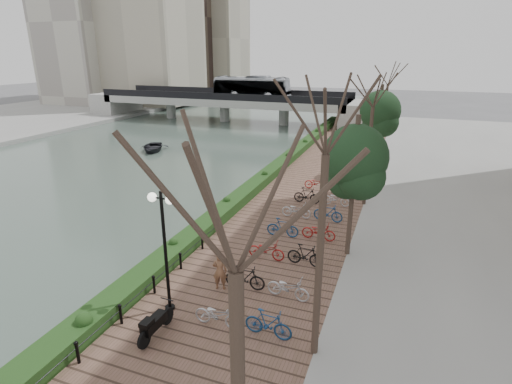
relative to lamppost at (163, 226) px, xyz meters
The scene contains 13 objects.
ground 5.14m from the lamppost, 136.91° to the right, with size 220.00×220.00×0.00m, color #59595B.
river_water 28.88m from the lamppost, 127.70° to the left, with size 30.00×130.00×0.02m, color #4C5F55.
promenade 15.64m from the lamppost, 84.38° to the left, with size 8.00×75.00×0.50m, color brown.
hedge 18.01m from the lamppost, 96.17° to the left, with size 1.10×56.00×0.60m, color #1F3E16.
chain_fence 3.20m from the lamppost, 162.66° to the right, with size 0.10×14.10×0.70m.
lamppost is the anchor object (origin of this frame).
motorcycle 3.19m from the lamppost, 74.87° to the right, with size 0.50×1.60×1.00m, color black, non-canonical shape.
pedestrian 3.37m from the lamppost, 58.19° to the left, with size 0.57×0.38×1.57m, color brown.
bicycle_parking 8.57m from the lamppost, 68.34° to the left, with size 2.40×17.32×1.00m.
street_trees 11.71m from the lamppost, 62.02° to the left, with size 3.20×37.12×6.80m.
bridge 45.78m from the lamppost, 111.30° to the left, with size 36.00×10.77×6.50m.
boat 28.29m from the lamppost, 125.65° to the left, with size 2.78×3.90×0.81m, color black.
far_buildings 78.38m from the lamppost, 124.80° to the left, with size 35.00×38.00×38.00m.
Camera 1 is at (9.88, -8.25, 9.42)m, focal length 28.00 mm.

